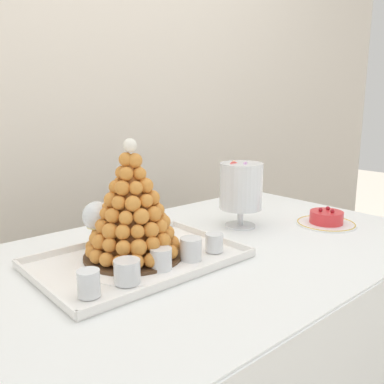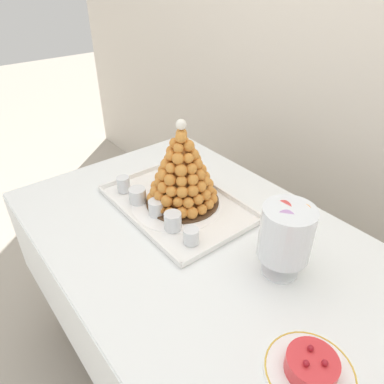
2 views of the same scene
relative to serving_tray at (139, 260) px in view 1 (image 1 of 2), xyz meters
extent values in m
cube|color=silver|center=(0.22, 0.77, 0.52)|extent=(4.80, 0.10, 2.50)
cylinder|color=brown|center=(0.83, 0.30, -0.38)|extent=(0.04, 0.04, 0.71)
cube|color=brown|center=(0.22, -0.04, -0.02)|extent=(1.34, 0.80, 0.02)
cube|color=white|center=(0.22, -0.04, -0.01)|extent=(1.40, 0.86, 0.00)
cube|color=white|center=(0.22, -0.47, -0.19)|extent=(1.40, 0.01, 0.36)
cube|color=white|center=(0.22, 0.39, -0.19)|extent=(1.40, 0.01, 0.36)
cube|color=white|center=(0.92, -0.04, -0.19)|extent=(0.01, 0.86, 0.36)
cube|color=white|center=(0.00, 0.00, 0.00)|extent=(0.52, 0.35, 0.01)
cube|color=white|center=(0.00, -0.18, 0.01)|extent=(0.52, 0.01, 0.02)
cube|color=white|center=(0.00, 0.18, 0.01)|extent=(0.52, 0.01, 0.02)
cube|color=white|center=(-0.26, 0.00, 0.01)|extent=(0.01, 0.35, 0.02)
cube|color=white|center=(0.26, 0.00, 0.01)|extent=(0.01, 0.35, 0.02)
cylinder|color=white|center=(0.00, 0.00, 0.00)|extent=(0.32, 0.32, 0.00)
cylinder|color=#4C331E|center=(0.00, 0.02, 0.01)|extent=(0.26, 0.26, 0.01)
cone|color=#B76C2B|center=(0.00, 0.02, 0.14)|extent=(0.18, 0.18, 0.27)
sphere|color=orange|center=(0.11, 0.02, 0.03)|extent=(0.04, 0.04, 0.04)
sphere|color=orange|center=(0.10, 0.06, 0.03)|extent=(0.04, 0.04, 0.04)
sphere|color=orange|center=(0.08, 0.09, 0.03)|extent=(0.04, 0.04, 0.04)
sphere|color=orange|center=(0.05, 0.12, 0.03)|extent=(0.04, 0.04, 0.04)
sphere|color=orange|center=(0.02, 0.13, 0.03)|extent=(0.04, 0.04, 0.04)
sphere|color=orange|center=(-0.02, 0.13, 0.03)|extent=(0.04, 0.04, 0.04)
sphere|color=orange|center=(-0.05, 0.12, 0.03)|extent=(0.04, 0.04, 0.04)
sphere|color=orange|center=(-0.08, 0.09, 0.03)|extent=(0.04, 0.04, 0.04)
sphere|color=orange|center=(-0.10, 0.06, 0.03)|extent=(0.03, 0.03, 0.03)
sphere|color=orange|center=(-0.11, 0.02, 0.03)|extent=(0.04, 0.04, 0.04)
sphere|color=orange|center=(-0.10, -0.01, 0.03)|extent=(0.04, 0.04, 0.04)
sphere|color=orange|center=(-0.08, -0.04, 0.03)|extent=(0.04, 0.04, 0.04)
sphere|color=orange|center=(-0.05, -0.07, 0.03)|extent=(0.04, 0.04, 0.04)
sphere|color=orange|center=(-0.02, -0.08, 0.03)|extent=(0.04, 0.04, 0.04)
sphere|color=orange|center=(0.02, -0.08, 0.03)|extent=(0.04, 0.04, 0.04)
sphere|color=orange|center=(0.05, -0.07, 0.03)|extent=(0.04, 0.04, 0.04)
sphere|color=orange|center=(0.08, -0.04, 0.03)|extent=(0.04, 0.04, 0.04)
sphere|color=orange|center=(0.10, -0.01, 0.03)|extent=(0.04, 0.04, 0.04)
sphere|color=orange|center=(0.09, 0.06, 0.06)|extent=(0.04, 0.04, 0.04)
sphere|color=orange|center=(0.07, 0.09, 0.06)|extent=(0.04, 0.04, 0.04)
sphere|color=orange|center=(0.04, 0.11, 0.06)|extent=(0.04, 0.04, 0.04)
sphere|color=orange|center=(0.00, 0.12, 0.07)|extent=(0.04, 0.04, 0.04)
sphere|color=orange|center=(-0.03, 0.11, 0.06)|extent=(0.04, 0.04, 0.04)
sphere|color=orange|center=(-0.06, 0.09, 0.06)|extent=(0.04, 0.04, 0.04)
sphere|color=orange|center=(-0.08, 0.06, 0.06)|extent=(0.04, 0.04, 0.04)
sphere|color=orange|center=(-0.09, 0.03, 0.06)|extent=(0.04, 0.04, 0.04)
sphere|color=orange|center=(-0.09, -0.01, 0.06)|extent=(0.04, 0.04, 0.04)
sphere|color=orange|center=(-0.07, -0.04, 0.06)|extent=(0.04, 0.04, 0.04)
sphere|color=orange|center=(-0.04, -0.06, 0.06)|extent=(0.04, 0.04, 0.04)
sphere|color=orange|center=(0.00, -0.07, 0.06)|extent=(0.04, 0.04, 0.04)
sphere|color=orange|center=(0.03, -0.06, 0.06)|extent=(0.04, 0.04, 0.04)
sphere|color=orange|center=(0.06, -0.04, 0.06)|extent=(0.04, 0.04, 0.04)
sphere|color=orange|center=(0.09, -0.01, 0.06)|extent=(0.04, 0.04, 0.04)
sphere|color=orange|center=(0.09, 0.02, 0.06)|extent=(0.04, 0.04, 0.04)
sphere|color=orange|center=(0.06, 0.08, 0.10)|extent=(0.04, 0.04, 0.04)
sphere|color=orange|center=(0.03, 0.10, 0.10)|extent=(0.04, 0.04, 0.04)
sphere|color=orange|center=(0.00, 0.11, 0.10)|extent=(0.04, 0.04, 0.04)
sphere|color=orange|center=(-0.04, 0.10, 0.09)|extent=(0.04, 0.04, 0.04)
sphere|color=orange|center=(-0.06, 0.07, 0.10)|extent=(0.04, 0.04, 0.04)
sphere|color=orange|center=(-0.08, 0.04, 0.10)|extent=(0.04, 0.04, 0.04)
sphere|color=orange|center=(-0.08, 0.01, 0.10)|extent=(0.04, 0.04, 0.04)
sphere|color=orange|center=(-0.06, -0.03, 0.10)|extent=(0.04, 0.04, 0.04)
sphere|color=orange|center=(-0.03, -0.05, 0.10)|extent=(0.04, 0.04, 0.04)
sphere|color=orange|center=(0.00, -0.06, 0.10)|extent=(0.04, 0.04, 0.04)
sphere|color=orange|center=(0.04, -0.05, 0.10)|extent=(0.04, 0.04, 0.04)
sphere|color=orange|center=(0.06, -0.02, 0.10)|extent=(0.04, 0.04, 0.04)
sphere|color=orange|center=(0.08, 0.01, 0.10)|extent=(0.04, 0.04, 0.04)
sphere|color=orange|center=(0.08, 0.04, 0.10)|extent=(0.04, 0.04, 0.04)
sphere|color=orange|center=(0.03, 0.08, 0.13)|extent=(0.04, 0.04, 0.04)
sphere|color=orange|center=(0.00, 0.09, 0.13)|extent=(0.04, 0.04, 0.04)
sphere|color=orange|center=(-0.04, 0.08, 0.13)|extent=(0.04, 0.04, 0.04)
sphere|color=orange|center=(-0.06, 0.05, 0.13)|extent=(0.03, 0.03, 0.03)
sphere|color=orange|center=(-0.06, 0.01, 0.13)|extent=(0.04, 0.04, 0.04)
sphere|color=orange|center=(-0.05, -0.02, 0.13)|extent=(0.04, 0.04, 0.04)
sphere|color=orange|center=(-0.01, -0.04, 0.13)|extent=(0.04, 0.04, 0.04)
sphere|color=orange|center=(0.02, -0.04, 0.13)|extent=(0.04, 0.04, 0.04)
sphere|color=orange|center=(0.05, -0.02, 0.13)|extent=(0.04, 0.04, 0.04)
sphere|color=orange|center=(0.07, 0.02, 0.13)|extent=(0.04, 0.04, 0.04)
sphere|color=orange|center=(0.06, 0.06, 0.13)|extent=(0.04, 0.04, 0.04)
sphere|color=orange|center=(0.01, 0.08, 0.16)|extent=(0.04, 0.04, 0.04)
sphere|color=orange|center=(-0.03, 0.07, 0.16)|extent=(0.03, 0.03, 0.03)
sphere|color=orange|center=(-0.05, 0.04, 0.16)|extent=(0.04, 0.04, 0.04)
sphere|color=orange|center=(-0.05, 0.01, 0.16)|extent=(0.04, 0.04, 0.04)
sphere|color=orange|center=(-0.03, -0.02, 0.16)|extent=(0.04, 0.04, 0.04)
sphere|color=orange|center=(0.01, -0.03, 0.16)|extent=(0.04, 0.04, 0.04)
sphere|color=orange|center=(0.04, -0.01, 0.16)|extent=(0.04, 0.04, 0.04)
sphere|color=orange|center=(0.05, 0.03, 0.16)|extent=(0.04, 0.04, 0.04)
sphere|color=orange|center=(0.04, 0.06, 0.16)|extent=(0.04, 0.04, 0.04)
sphere|color=orange|center=(-0.01, 0.06, 0.20)|extent=(0.04, 0.04, 0.04)
sphere|color=orange|center=(-0.03, 0.04, 0.19)|extent=(0.04, 0.04, 0.04)
sphere|color=orange|center=(-0.04, 0.01, 0.20)|extent=(0.04, 0.04, 0.04)
sphere|color=orange|center=(-0.01, -0.01, 0.20)|extent=(0.04, 0.04, 0.04)
sphere|color=orange|center=(0.02, -0.01, 0.20)|extent=(0.04, 0.04, 0.04)
sphere|color=orange|center=(0.04, 0.02, 0.20)|extent=(0.03, 0.03, 0.03)
sphere|color=orange|center=(0.03, 0.05, 0.19)|extent=(0.04, 0.04, 0.04)
sphere|color=orange|center=(-0.01, 0.05, 0.23)|extent=(0.04, 0.04, 0.04)
sphere|color=orange|center=(-0.02, 0.01, 0.23)|extent=(0.04, 0.04, 0.04)
sphere|color=orange|center=(0.01, 0.00, 0.23)|extent=(0.03, 0.03, 0.03)
sphere|color=orange|center=(0.02, 0.04, 0.23)|extent=(0.04, 0.04, 0.04)
sphere|color=orange|center=(-0.01, 0.03, 0.26)|extent=(0.04, 0.04, 0.04)
sphere|color=orange|center=(0.01, 0.02, 0.26)|extent=(0.04, 0.04, 0.04)
sphere|color=white|center=(0.00, 0.02, 0.30)|extent=(0.04, 0.04, 0.04)
cylinder|color=silver|center=(-0.20, -0.10, 0.03)|extent=(0.05, 0.05, 0.06)
cylinder|color=gold|center=(-0.20, -0.10, 0.02)|extent=(0.04, 0.04, 0.02)
cylinder|color=#EAC166|center=(-0.20, -0.10, 0.04)|extent=(0.04, 0.04, 0.02)
sphere|color=brown|center=(-0.19, -0.11, 0.05)|extent=(0.01, 0.01, 0.01)
cylinder|color=silver|center=(-0.10, -0.10, 0.03)|extent=(0.06, 0.06, 0.05)
cylinder|color=gold|center=(-0.10, -0.10, 0.01)|extent=(0.06, 0.06, 0.02)
cylinder|color=#EAC166|center=(-0.10, -0.10, 0.03)|extent=(0.06, 0.06, 0.02)
sphere|color=brown|center=(-0.10, -0.10, 0.05)|extent=(0.02, 0.02, 0.02)
cylinder|color=silver|center=(0.01, -0.09, 0.03)|extent=(0.05, 0.05, 0.05)
cylinder|color=brown|center=(0.01, -0.09, 0.01)|extent=(0.05, 0.05, 0.02)
cylinder|color=#8C603D|center=(0.01, -0.09, 0.03)|extent=(0.05, 0.05, 0.02)
sphere|color=brown|center=(0.00, -0.09, 0.05)|extent=(0.02, 0.02, 0.02)
cylinder|color=silver|center=(0.10, -0.09, 0.03)|extent=(0.06, 0.06, 0.06)
cylinder|color=brown|center=(0.10, -0.09, 0.02)|extent=(0.05, 0.05, 0.02)
cylinder|color=#8C603D|center=(0.10, -0.09, 0.04)|extent=(0.05, 0.05, 0.02)
sphere|color=brown|center=(0.11, -0.08, 0.05)|extent=(0.02, 0.02, 0.02)
cylinder|color=silver|center=(0.19, -0.09, 0.03)|extent=(0.05, 0.05, 0.05)
cylinder|color=gold|center=(0.19, -0.09, 0.01)|extent=(0.04, 0.04, 0.02)
cylinder|color=#EAC166|center=(0.19, -0.09, 0.03)|extent=(0.04, 0.04, 0.01)
sphere|color=brown|center=(0.19, -0.09, 0.04)|extent=(0.01, 0.01, 0.01)
cylinder|color=white|center=(0.44, 0.04, 0.00)|extent=(0.10, 0.10, 0.01)
cylinder|color=white|center=(0.44, 0.04, 0.03)|extent=(0.02, 0.02, 0.06)
cylinder|color=white|center=(0.44, 0.04, 0.13)|extent=(0.14, 0.14, 0.15)
cylinder|color=#72B2E0|center=(0.46, 0.04, 0.08)|extent=(0.06, 0.05, 0.05)
cylinder|color=#9ED860|center=(0.44, 0.08, 0.08)|extent=(0.06, 0.06, 0.07)
cylinder|color=pink|center=(0.41, 0.05, 0.08)|extent=(0.06, 0.05, 0.06)
cylinder|color=pink|center=(0.43, 0.02, 0.08)|extent=(0.08, 0.05, 0.08)
cylinder|color=yellow|center=(0.46, 0.05, 0.10)|extent=(0.07, 0.06, 0.07)
cylinder|color=#72B2E0|center=(0.42, 0.06, 0.10)|extent=(0.05, 0.05, 0.05)
cylinder|color=#9ED860|center=(0.41, 0.02, 0.10)|extent=(0.07, 0.05, 0.07)
cylinder|color=yellow|center=(0.46, 0.02, 0.10)|extent=(0.06, 0.05, 0.06)
cylinder|color=#F9A54C|center=(0.45, 0.06, 0.12)|extent=(0.06, 0.05, 0.05)
cylinder|color=brown|center=(0.42, 0.05, 0.12)|extent=(0.05, 0.05, 0.05)
cylinder|color=#D199D8|center=(0.43, 0.02, 0.12)|extent=(0.06, 0.05, 0.05)
cylinder|color=yellow|center=(0.47, 0.02, 0.12)|extent=(0.05, 0.05, 0.06)
cylinder|color=#E54C47|center=(0.42, 0.07, 0.15)|extent=(0.05, 0.05, 0.05)
cylinder|color=yellow|center=(0.43, 0.04, 0.15)|extent=(0.07, 0.05, 0.07)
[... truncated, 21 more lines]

